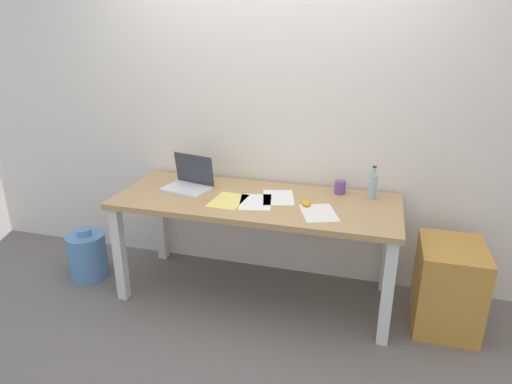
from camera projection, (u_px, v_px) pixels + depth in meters
The scene contains 13 objects.
ground_plane at pixel (256, 293), 3.37m from camera, with size 8.00×8.00×0.00m, color slate.
back_wall at pixel (272, 110), 3.31m from camera, with size 5.20×0.08×2.60m, color silver.
desk at pixel (256, 211), 3.14m from camera, with size 1.96×0.76×0.76m.
laptop_left at pixel (189, 182), 3.28m from camera, with size 0.37×0.31×0.24m.
beer_bottle at pixel (373, 186), 3.08m from camera, with size 0.06×0.06×0.24m.
computer_mouse at pixel (306, 203), 2.99m from camera, with size 0.06×0.10×0.03m, color gold.
coffee_mug at pixel (340, 187), 3.19m from camera, with size 0.08×0.08×0.10m, color #724799.
paper_sheet_near_back at pixel (278, 197), 3.13m from camera, with size 0.21×0.30×0.00m, color white.
paper_sheet_front_right at pixel (319, 213), 2.87m from camera, with size 0.21×0.30×0.00m, color white.
paper_yellow_folder at pixel (228, 201), 3.07m from camera, with size 0.21×0.30×0.00m, color #F4E06B.
paper_sheet_center at pixel (255, 202), 3.05m from camera, with size 0.21×0.30×0.00m, color white.
water_cooler_jug at pixel (88, 255), 3.54m from camera, with size 0.30×0.30×0.41m.
filing_cabinet at pixel (448, 286), 2.93m from camera, with size 0.40×0.48×0.58m, color #C68938.
Camera 1 is at (0.78, -2.78, 1.90)m, focal length 31.48 mm.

